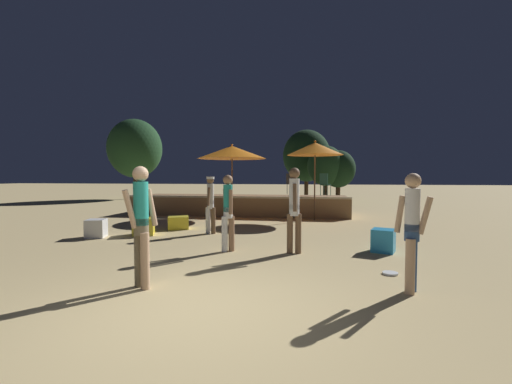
# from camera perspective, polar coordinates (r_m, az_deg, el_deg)

# --- Properties ---
(ground_plane) EXTENTS (120.00, 120.00, 0.00)m
(ground_plane) POSITION_cam_1_polar(r_m,az_deg,el_deg) (4.48, -9.83, -18.90)
(ground_plane) COLOR tan
(wooden_deck) EXTENTS (9.07, 2.72, 0.84)m
(wooden_deck) POSITION_cam_1_polar(r_m,az_deg,el_deg) (14.86, -2.59, -2.14)
(wooden_deck) COLOR olive
(wooden_deck) RESTS_ON ground
(patio_umbrella_0) EXTENTS (2.72, 2.72, 2.91)m
(patio_umbrella_0) POSITION_cam_1_polar(r_m,az_deg,el_deg) (13.70, -4.03, 6.62)
(patio_umbrella_0) COLOR brown
(patio_umbrella_0) RESTS_ON ground
(patio_umbrella_1) EXTENTS (2.06, 2.06, 2.95)m
(patio_umbrella_1) POSITION_cam_1_polar(r_m,az_deg,el_deg) (12.91, 9.80, 7.09)
(patio_umbrella_1) COLOR brown
(patio_umbrella_1) RESTS_ON ground
(cube_seat_0) EXTENTS (0.71, 0.71, 0.47)m
(cube_seat_0) POSITION_cam_1_polar(r_m,az_deg,el_deg) (10.04, -18.23, -5.49)
(cube_seat_0) COLOR yellow
(cube_seat_0) RESTS_ON ground
(cube_seat_1) EXTENTS (0.58, 0.58, 0.48)m
(cube_seat_1) POSITION_cam_1_polar(r_m,az_deg,el_deg) (10.11, -25.10, -5.51)
(cube_seat_1) COLOR white
(cube_seat_1) RESTS_ON ground
(cube_seat_2) EXTENTS (0.58, 0.58, 0.49)m
(cube_seat_2) POSITION_cam_1_polar(r_m,az_deg,el_deg) (7.96, 20.45, -7.58)
(cube_seat_2) COLOR #2D9EDB
(cube_seat_2) RESTS_ON ground
(cube_seat_3) EXTENTS (0.80, 0.80, 0.39)m
(cube_seat_3) POSITION_cam_1_polar(r_m,az_deg,el_deg) (10.92, -12.82, -4.98)
(cube_seat_3) COLOR yellow
(cube_seat_3) RESTS_ON ground
(person_0) EXTENTS (0.49, 0.28, 1.68)m
(person_0) POSITION_cam_1_polar(r_m,az_deg,el_deg) (5.28, 24.56, -5.60)
(person_0) COLOR tan
(person_0) RESTS_ON ground
(person_1) EXTENTS (0.29, 0.46, 1.63)m
(person_1) POSITION_cam_1_polar(r_m,az_deg,el_deg) (9.77, -7.60, -1.69)
(person_1) COLOR brown
(person_1) RESTS_ON ground
(person_2) EXTENTS (0.36, 0.51, 1.79)m
(person_2) POSITION_cam_1_polar(r_m,az_deg,el_deg) (5.27, -18.59, -4.65)
(person_2) COLOR #72664C
(person_2) RESTS_ON ground
(person_3) EXTENTS (0.31, 0.56, 1.82)m
(person_3) POSITION_cam_1_polar(r_m,az_deg,el_deg) (7.27, 6.38, -2.34)
(person_3) COLOR brown
(person_3) RESTS_ON ground
(person_4) EXTENTS (0.32, 0.41, 1.67)m
(person_4) POSITION_cam_1_polar(r_m,az_deg,el_deg) (7.44, -4.69, -3.10)
(person_4) COLOR white
(person_4) RESTS_ON ground
(bistro_chair_0) EXTENTS (0.47, 0.47, 0.90)m
(bistro_chair_0) POSITION_cam_1_polar(r_m,az_deg,el_deg) (14.12, 11.37, 1.62)
(bistro_chair_0) COLOR #1E4C47
(bistro_chair_0) RESTS_ON wooden_deck
(bistro_chair_1) EXTENTS (0.45, 0.45, 0.90)m
(bistro_chair_1) POSITION_cam_1_polar(r_m,az_deg,el_deg) (14.76, 5.84, 1.71)
(bistro_chair_1) COLOR #2D3338
(bistro_chair_1) RESTS_ON wooden_deck
(frisbee_disc) EXTENTS (0.25, 0.25, 0.03)m
(frisbee_disc) POSITION_cam_1_polar(r_m,az_deg,el_deg) (6.29, 21.46, -12.48)
(frisbee_disc) COLOR white
(frisbee_disc) RESTS_ON ground
(background_tree_0) EXTENTS (2.07, 2.07, 3.19)m
(background_tree_0) POSITION_cam_1_polar(r_m,az_deg,el_deg) (21.51, 13.54, 3.72)
(background_tree_0) COLOR #3D2B1C
(background_tree_0) RESTS_ON ground
(background_tree_1) EXTENTS (3.73, 3.73, 5.60)m
(background_tree_1) POSITION_cam_1_polar(r_m,az_deg,el_deg) (25.66, -19.53, 6.84)
(background_tree_1) COLOR #3D2B1C
(background_tree_1) RESTS_ON ground
(background_tree_2) EXTENTS (2.22, 2.22, 3.46)m
(background_tree_2) POSITION_cam_1_polar(r_m,az_deg,el_deg) (21.26, 11.52, 4.26)
(background_tree_2) COLOR #3D2B1C
(background_tree_2) RESTS_ON ground
(background_tree_3) EXTENTS (3.23, 3.23, 4.79)m
(background_tree_3) POSITION_cam_1_polar(r_m,az_deg,el_deg) (23.88, 8.42, 5.98)
(background_tree_3) COLOR #3D2B1C
(background_tree_3) RESTS_ON ground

